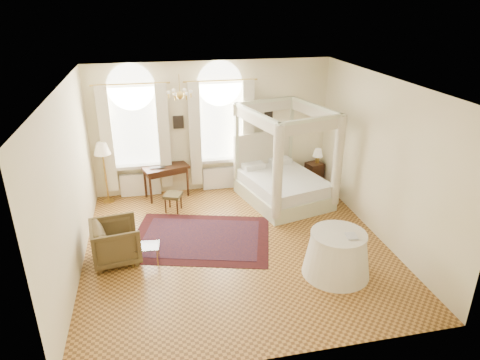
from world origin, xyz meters
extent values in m
plane|color=#AE7832|center=(0.00, 0.00, 0.00)|extent=(6.00, 6.00, 0.00)
plane|color=#FFEAC2|center=(0.00, 3.00, 1.65)|extent=(6.00, 0.00, 6.00)
plane|color=#FFEAC2|center=(0.00, -3.00, 1.65)|extent=(6.00, 0.00, 6.00)
plane|color=#FFEAC2|center=(-3.00, 0.00, 1.65)|extent=(0.00, 6.00, 6.00)
plane|color=#FFEAC2|center=(3.00, 0.00, 1.65)|extent=(0.00, 6.00, 6.00)
plane|color=white|center=(0.00, 0.00, 3.30)|extent=(6.00, 6.00, 0.00)
cube|color=silver|center=(-1.90, 2.97, 1.80)|extent=(1.10, 0.04, 1.90)
cylinder|color=silver|center=(-1.90, 2.97, 2.75)|extent=(1.10, 0.04, 1.10)
cube|color=white|center=(-1.90, 2.88, 0.81)|extent=(1.32, 0.24, 0.08)
cube|color=beige|center=(-2.57, 2.80, 1.55)|extent=(0.28, 0.14, 2.60)
cube|color=beige|center=(-1.23, 2.80, 1.55)|extent=(0.28, 0.14, 2.60)
cube|color=white|center=(-1.90, 2.90, 0.30)|extent=(1.00, 0.12, 0.58)
cube|color=silver|center=(0.20, 2.97, 1.80)|extent=(1.10, 0.04, 1.90)
cylinder|color=silver|center=(0.20, 2.97, 2.75)|extent=(1.10, 0.04, 1.10)
cube|color=white|center=(0.20, 2.88, 0.81)|extent=(1.32, 0.24, 0.08)
cube|color=beige|center=(-0.47, 2.80, 1.55)|extent=(0.28, 0.14, 2.60)
cube|color=beige|center=(0.87, 2.80, 1.55)|extent=(0.28, 0.14, 2.60)
cube|color=white|center=(0.20, 2.90, 0.30)|extent=(1.00, 0.12, 0.58)
cylinder|color=#B4903C|center=(-0.90, 1.20, 3.10)|extent=(0.02, 0.02, 0.40)
sphere|color=#B4903C|center=(-0.90, 1.20, 2.88)|extent=(0.16, 0.16, 0.16)
sphere|color=#F9E6C1|center=(-0.68, 1.20, 2.95)|extent=(0.07, 0.07, 0.07)
sphere|color=#F9E6C1|center=(-0.79, 1.39, 2.95)|extent=(0.07, 0.07, 0.07)
sphere|color=#F9E6C1|center=(-1.01, 1.39, 2.95)|extent=(0.07, 0.07, 0.07)
sphere|color=#F9E6C1|center=(-1.12, 1.20, 2.95)|extent=(0.07, 0.07, 0.07)
sphere|color=#F9E6C1|center=(-1.01, 1.01, 2.95)|extent=(0.07, 0.07, 0.07)
sphere|color=#F9E6C1|center=(-0.79, 1.01, 2.95)|extent=(0.07, 0.07, 0.07)
cube|color=black|center=(-0.85, 2.97, 1.85)|extent=(0.26, 0.03, 0.32)
cube|color=black|center=(1.45, 2.97, 1.95)|extent=(0.22, 0.03, 0.26)
cube|color=beige|center=(1.56, 1.84, 0.18)|extent=(2.18, 2.47, 0.36)
cube|color=white|center=(1.56, 1.84, 0.50)|extent=(2.06, 2.35, 0.28)
cube|color=beige|center=(1.30, 2.83, 0.91)|extent=(1.68, 0.50, 1.21)
cube|color=beige|center=(0.54, 2.61, 1.16)|extent=(0.11, 0.11, 2.31)
cube|color=beige|center=(2.08, 3.01, 1.16)|extent=(0.11, 0.11, 2.31)
cube|color=beige|center=(1.03, 0.68, 1.16)|extent=(0.11, 0.11, 2.31)
cube|color=beige|center=(2.57, 1.08, 1.16)|extent=(0.11, 0.11, 2.31)
cube|color=beige|center=(1.31, 2.81, 2.31)|extent=(1.68, 0.50, 0.08)
cube|color=beige|center=(1.80, 0.88, 2.31)|extent=(1.68, 0.50, 0.08)
cube|color=beige|center=(0.79, 1.65, 2.31)|extent=(0.60, 2.07, 0.08)
cube|color=beige|center=(2.33, 2.04, 2.31)|extent=(0.60, 2.07, 0.08)
cube|color=beige|center=(1.31, 2.81, 2.17)|extent=(1.72, 0.48, 0.28)
cube|color=beige|center=(1.80, 0.88, 2.17)|extent=(1.72, 0.48, 0.28)
cube|color=beige|center=(0.79, 1.65, 2.17)|extent=(0.58, 2.11, 0.28)
cube|color=beige|center=(2.33, 2.04, 2.17)|extent=(0.58, 2.11, 0.28)
cylinder|color=beige|center=(1.03, 0.68, 1.26)|extent=(0.22, 0.22, 2.11)
cylinder|color=beige|center=(2.57, 1.08, 1.26)|extent=(0.22, 0.22, 2.11)
cube|color=#35190E|center=(2.70, 2.70, 0.29)|extent=(0.49, 0.47, 0.58)
cylinder|color=#B4903C|center=(2.77, 2.73, 0.68)|extent=(0.11, 0.11, 0.19)
cone|color=#F9E6C1|center=(2.77, 2.73, 0.87)|extent=(0.27, 0.27, 0.21)
cube|color=#35190E|center=(-1.25, 2.70, 0.79)|extent=(1.22, 0.86, 0.07)
cube|color=#35190E|center=(-1.25, 2.70, 0.69)|extent=(1.08, 0.73, 0.11)
cylinder|color=#35190E|center=(-1.78, 2.77, 0.38)|extent=(0.05, 0.05, 0.77)
cylinder|color=#35190E|center=(-0.85, 3.05, 0.38)|extent=(0.05, 0.05, 0.77)
cylinder|color=#35190E|center=(-1.65, 2.35, 0.38)|extent=(0.05, 0.05, 0.77)
cylinder|color=#35190E|center=(-0.73, 2.63, 0.38)|extent=(0.05, 0.05, 0.77)
imported|color=black|center=(-1.45, 2.66, 0.84)|extent=(0.37, 0.24, 0.03)
cube|color=#453B1D|center=(-1.15, 1.86, 0.40)|extent=(0.50, 0.50, 0.08)
cylinder|color=#35190E|center=(-1.34, 1.78, 0.18)|extent=(0.04, 0.04, 0.36)
cylinder|color=#35190E|center=(-1.07, 1.67, 0.18)|extent=(0.04, 0.04, 0.36)
cylinder|color=#35190E|center=(-1.23, 2.04, 0.18)|extent=(0.04, 0.04, 0.36)
cylinder|color=#35190E|center=(-0.96, 1.93, 0.18)|extent=(0.04, 0.04, 0.36)
imported|color=#4C3C20|center=(-2.35, -0.01, 0.40)|extent=(1.00, 0.98, 0.80)
cube|color=silver|center=(-1.81, -0.20, 0.36)|extent=(0.57, 0.43, 0.02)
cylinder|color=#B4903C|center=(-2.06, -0.33, 0.18)|extent=(0.02, 0.02, 0.36)
cylinder|color=#B4903C|center=(-1.60, -0.38, 0.18)|extent=(0.02, 0.02, 0.36)
cylinder|color=#B4903C|center=(-2.03, -0.03, 0.18)|extent=(0.02, 0.02, 0.36)
cylinder|color=#B4903C|center=(-1.57, -0.07, 0.18)|extent=(0.02, 0.02, 0.36)
cylinder|color=#B4903C|center=(-2.70, 2.70, 0.01)|extent=(0.27, 0.27, 0.03)
cylinder|color=#B4903C|center=(-2.70, 2.70, 0.67)|extent=(0.04, 0.04, 1.34)
cone|color=#F9E6C1|center=(-2.70, 2.70, 1.39)|extent=(0.39, 0.39, 0.29)
cube|color=#3A0D0E|center=(-0.69, 0.45, 0.00)|extent=(3.31, 2.75, 0.01)
cube|color=black|center=(-0.69, 0.45, 0.01)|extent=(2.76, 2.20, 0.01)
cone|color=#ECE7CD|center=(1.59, -1.28, 0.40)|extent=(1.23, 1.23, 0.79)
cylinder|color=#ECE7CD|center=(1.59, -1.28, 0.81)|extent=(1.00, 1.00, 0.04)
imported|color=black|center=(1.66, -1.42, 0.85)|extent=(0.22, 0.27, 0.02)
camera|label=1|loc=(-1.50, -7.35, 4.69)|focal=32.00mm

